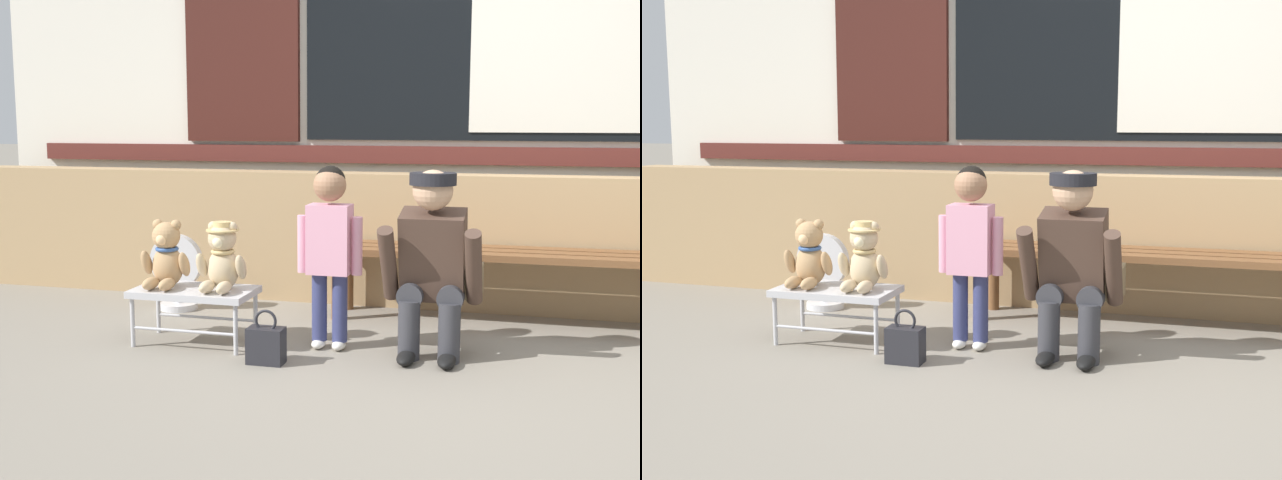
# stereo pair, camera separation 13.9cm
# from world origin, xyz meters

# --- Properties ---
(ground_plane) EXTENTS (60.00, 60.00, 0.00)m
(ground_plane) POSITION_xyz_m (0.00, 0.00, 0.00)
(ground_plane) COLOR gray
(brick_low_wall) EXTENTS (7.01, 0.25, 0.85)m
(brick_low_wall) POSITION_xyz_m (0.00, 1.43, 0.42)
(brick_low_wall) COLOR tan
(brick_low_wall) RESTS_ON ground
(shop_facade) EXTENTS (7.15, 0.26, 3.67)m
(shop_facade) POSITION_xyz_m (0.00, 1.94, 1.83)
(shop_facade) COLOR silver
(shop_facade) RESTS_ON ground
(wooden_bench_long) EXTENTS (2.10, 0.40, 0.44)m
(wooden_bench_long) POSITION_xyz_m (0.22, 1.06, 0.37)
(wooden_bench_long) COLOR brown
(wooden_bench_long) RESTS_ON ground
(small_display_bench) EXTENTS (0.64, 0.36, 0.30)m
(small_display_bench) POSITION_xyz_m (-1.36, 0.21, 0.27)
(small_display_bench) COLOR #BCBCC1
(small_display_bench) RESTS_ON ground
(teddy_bear_plain) EXTENTS (0.28, 0.26, 0.36)m
(teddy_bear_plain) POSITION_xyz_m (-1.52, 0.21, 0.46)
(teddy_bear_plain) COLOR tan
(teddy_bear_plain) RESTS_ON small_display_bench
(teddy_bear_with_hat) EXTENTS (0.28, 0.27, 0.36)m
(teddy_bear_with_hat) POSITION_xyz_m (-1.20, 0.21, 0.47)
(teddy_bear_with_hat) COLOR #CCB289
(teddy_bear_with_hat) RESTS_ON small_display_bench
(child_standing) EXTENTS (0.35, 0.18, 0.96)m
(child_standing) POSITION_xyz_m (-0.64, 0.31, 0.59)
(child_standing) COLOR navy
(child_standing) RESTS_ON ground
(adult_crouching) EXTENTS (0.50, 0.49, 0.95)m
(adult_crouching) POSITION_xyz_m (-0.10, 0.30, 0.48)
(adult_crouching) COLOR #333338
(adult_crouching) RESTS_ON ground
(handbag_on_ground) EXTENTS (0.18, 0.11, 0.27)m
(handbag_on_ground) POSITION_xyz_m (-0.88, -0.03, 0.10)
(handbag_on_ground) COLOR #232328
(handbag_on_ground) RESTS_ON ground
(floor_fan) EXTENTS (0.34, 0.24, 0.48)m
(floor_fan) POSITION_xyz_m (-1.79, 0.91, 0.24)
(floor_fan) COLOR silver
(floor_fan) RESTS_ON ground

